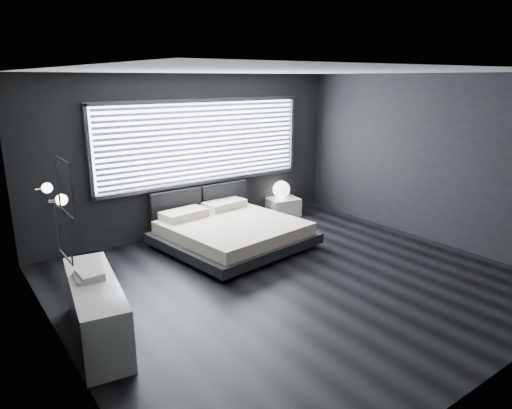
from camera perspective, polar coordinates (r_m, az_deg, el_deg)
room at (r=6.02m, az=4.76°, el=2.82°), size 6.04×6.00×2.80m
window at (r=8.28m, az=-6.46°, el=7.75°), size 4.14×0.09×1.52m
headboard at (r=8.37m, az=-6.96°, el=0.54°), size 1.96×0.16×0.52m
sconce_near at (r=4.73m, az=-23.17°, el=0.54°), size 0.18×0.11×0.11m
sconce_far at (r=5.30m, az=-24.69°, el=1.89°), size 0.18×0.11×0.11m
wall_art_upper at (r=4.08m, az=-22.82°, el=1.97°), size 0.01×0.48×0.48m
wall_art_lower at (r=4.44m, az=-22.96°, el=-3.33°), size 0.01×0.48×0.48m
bed at (r=7.59m, az=-3.03°, el=-3.39°), size 2.41×2.33×0.56m
nightstand at (r=9.35m, az=3.36°, el=-0.25°), size 0.68×0.60×0.35m
orb_lamp at (r=9.29m, az=3.18°, el=1.90°), size 0.35×0.35×0.35m
dresser at (r=5.28m, az=-19.30°, el=-12.32°), size 0.72×1.71×0.66m
book_stack at (r=5.23m, az=-20.14°, el=-8.22°), size 0.31×0.38×0.07m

